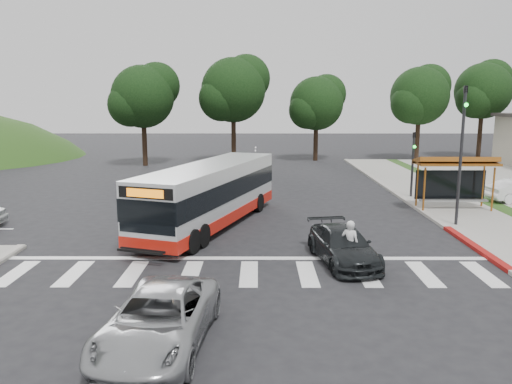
{
  "coord_description": "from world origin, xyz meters",
  "views": [
    {
      "loc": [
        0.3,
        -21.27,
        5.82
      ],
      "look_at": [
        0.21,
        1.82,
        1.6
      ],
      "focal_mm": 35.0,
      "sensor_mm": 36.0,
      "label": 1
    }
  ],
  "objects_px": {
    "transit_bus": "(211,195)",
    "dark_sedan": "(343,246)",
    "pedestrian": "(350,244)",
    "silver_suv_south": "(159,319)"
  },
  "relations": [
    {
      "from": "transit_bus",
      "to": "silver_suv_south",
      "type": "distance_m",
      "value": 11.84
    },
    {
      "from": "transit_bus",
      "to": "dark_sedan",
      "type": "relative_size",
      "value": 2.57
    },
    {
      "from": "transit_bus",
      "to": "pedestrian",
      "type": "relative_size",
      "value": 6.57
    },
    {
      "from": "silver_suv_south",
      "to": "dark_sedan",
      "type": "bearing_deg",
      "value": 54.94
    },
    {
      "from": "transit_bus",
      "to": "silver_suv_south",
      "type": "relative_size",
      "value": 2.28
    },
    {
      "from": "pedestrian",
      "to": "silver_suv_south",
      "type": "xyz_separation_m",
      "value": [
        -5.61,
        -5.81,
        -0.17
      ]
    },
    {
      "from": "pedestrian",
      "to": "silver_suv_south",
      "type": "distance_m",
      "value": 8.07
    },
    {
      "from": "silver_suv_south",
      "to": "pedestrian",
      "type": "bearing_deg",
      "value": 51.57
    },
    {
      "from": "dark_sedan",
      "to": "silver_suv_south",
      "type": "bearing_deg",
      "value": -140.58
    },
    {
      "from": "dark_sedan",
      "to": "transit_bus",
      "type": "bearing_deg",
      "value": 124.38
    }
  ]
}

